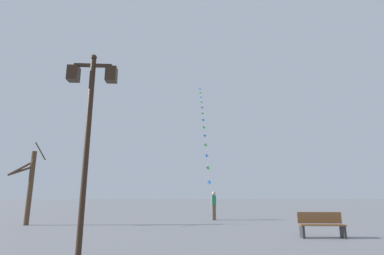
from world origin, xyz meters
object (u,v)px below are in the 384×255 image
park_bench (321,225)px  twin_lantern_lamp_post (89,113)px  kite_train (204,125)px  bare_tree (30,184)px  kite_flyer (214,205)px

park_bench → twin_lantern_lamp_post: bearing=-148.9°
kite_train → park_bench: 21.71m
twin_lantern_lamp_post → park_bench: twin_lantern_lamp_post is taller
twin_lantern_lamp_post → bare_tree: bearing=121.4°
kite_flyer → twin_lantern_lamp_post: bearing=160.5°
kite_train → kite_flyer: kite_train is taller
twin_lantern_lamp_post → park_bench: (7.58, 3.48, -3.13)m
twin_lantern_lamp_post → park_bench: 8.91m
bare_tree → park_bench: bare_tree is taller
twin_lantern_lamp_post → kite_flyer: size_ratio=3.04×
twin_lantern_lamp_post → kite_flyer: (4.70, 11.20, -2.67)m
kite_train → bare_tree: size_ratio=5.14×
kite_flyer → park_bench: bearing=-156.3°
bare_tree → kite_train: bearing=53.9°
kite_train → kite_flyer: (-0.69, -12.21, -7.88)m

